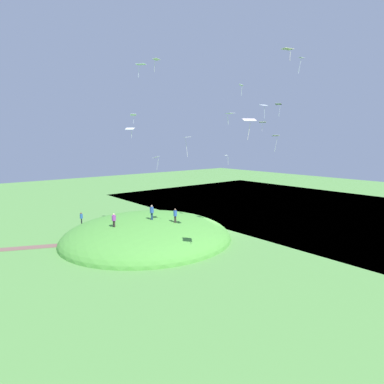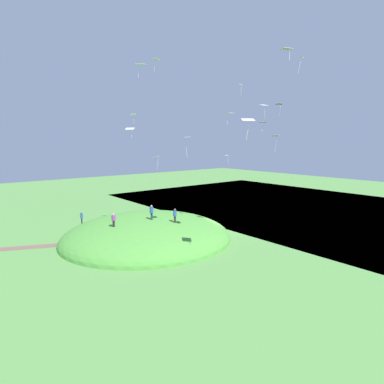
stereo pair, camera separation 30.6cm
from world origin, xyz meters
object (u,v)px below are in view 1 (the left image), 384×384
Objects in this scene: person_near_shore at (81,217)px; kite_3 at (276,137)px; person_on_hilltop at (152,211)px; person_walking_path at (175,214)px; kite_4 at (230,114)px; kite_14 at (226,156)px; person_watching_kites at (114,219)px; kite_0 at (264,106)px; kite_8 at (249,121)px; kite_7 at (156,158)px; kite_5 at (301,59)px; kite_9 at (187,139)px; kite_2 at (241,86)px; kite_13 at (279,105)px; kite_11 at (263,122)px; kite_10 at (130,129)px; kite_12 at (133,115)px; kite_15 at (156,60)px; kite_1 at (288,49)px; kite_6 at (141,65)px.

person_near_shore is 0.79× the size of kite_3.
person_walking_path is at bearing 161.99° from person_on_hilltop.
kite_4 reaches higher than person_walking_path.
person_near_shore is at bearing -22.35° from kite_14.
kite_3 is (-17.95, 9.06, 9.46)m from person_watching_kites.
kite_0 reaches higher than person_watching_kites.
person_walking_path is 16.34m from kite_8.
kite_7 reaches higher than person_watching_kites.
kite_5 is at bearing 56.46° from kite_0.
kite_9 is at bearing -10.90° from kite_3.
kite_14 reaches higher than person_on_hilltop.
kite_14 is (3.93, -3.70, -7.45)m from kite_0.
kite_2 is 12.92m from kite_13.
kite_4 is at bearing 24.73° from kite_11.
kite_10 reaches higher than kite_7.
kite_12 reaches higher than kite_3.
person_walking_path is at bearing 17.46° from kite_14.
kite_0 is (-23.75, 11.85, 15.45)m from person_near_shore.
person_watching_kites is 20.46m from kite_14.
kite_10 is 17.60m from kite_11.
kite_13 is at bearing 160.71° from kite_15.
kite_7 is 0.82× the size of kite_9.
kite_0 reaches higher than kite_10.
person_near_shore is at bearing -26.51° from kite_0.
person_walking_path is 1.00× the size of kite_5.
kite_1 reaches higher than kite_14.
kite_2 reaches higher than kite_14.
kite_15 is (16.68, -5.84, 4.56)m from kite_13.
kite_2 reaches higher than kite_0.
person_near_shore is 14.13m from person_walking_path.
kite_6 is 8.05m from kite_10.
kite_9 is 18.16m from kite_13.
person_on_hilltop is 11.02m from kite_10.
kite_4 is (16.35, 8.77, -2.63)m from kite_0.
kite_6 is (12.37, -13.12, -0.04)m from kite_5.
kite_8 is 1.20× the size of kite_15.
kite_15 reaches higher than kite_6.
kite_10 is at bearing -64.00° from person_watching_kites.
kite_3 is at bearing 146.27° from kite_6.
kite_9 is (6.81, -7.39, -8.67)m from kite_1.
kite_10 is at bearing 48.13° from person_near_shore.
kite_3 is at bearing 134.21° from kite_7.
kite_12 is at bearing -51.46° from kite_3.
kite_12 is (12.96, -11.73, 1.01)m from kite_11.
kite_11 reaches higher than kite_7.
kite_11 is (-14.47, 5.15, 10.96)m from person_on_hilltop.
kite_0 is (-16.75, -0.34, 13.95)m from person_walking_path.
kite_7 is 1.37× the size of kite_10.
kite_2 is at bearing 17.77° from kite_13.
kite_11 is at bearing -110.32° from kite_5.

